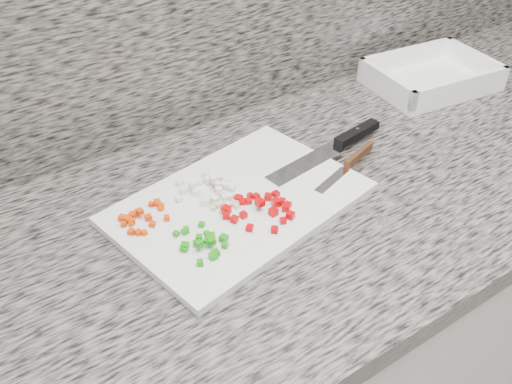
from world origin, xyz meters
TOP-DOWN VIEW (x-y plane):
  - cabinet at (0.00, 1.44)m, footprint 3.92×0.62m
  - countertop at (0.00, 1.44)m, footprint 3.96×0.64m
  - cutting_board at (-0.11, 1.47)m, footprint 0.44×0.33m
  - carrot_pile at (-0.26, 1.51)m, footprint 0.08×0.07m
  - onion_pile at (-0.14, 1.51)m, footprint 0.10×0.09m
  - green_pepper_pile at (-0.21, 1.40)m, footprint 0.07×0.09m
  - red_pepper_pile at (-0.10, 1.42)m, footprint 0.11×0.11m
  - garlic_pile at (-0.13, 1.47)m, footprint 0.06×0.05m
  - chef_knife at (0.14, 1.50)m, footprint 0.28×0.07m
  - paring_knife at (0.11, 1.44)m, footprint 0.17×0.06m
  - tray at (0.48, 1.59)m, footprint 0.29×0.22m

SIDE VIEW (x-z plane):
  - cabinet at x=0.00m, z-range 0.00..0.86m
  - countertop at x=0.00m, z-range 0.86..0.90m
  - cutting_board at x=-0.11m, z-range 0.90..0.91m
  - garlic_pile at x=-0.13m, z-range 0.91..0.92m
  - tray at x=0.48m, z-range 0.89..0.95m
  - carrot_pile at x=-0.26m, z-range 0.91..0.93m
  - chef_knife at x=0.14m, z-range 0.91..0.93m
  - red_pepper_pile at x=-0.10m, z-range 0.91..0.93m
  - paring_knife at x=0.11m, z-range 0.91..0.93m
  - onion_pile at x=-0.14m, z-range 0.91..0.93m
  - green_pepper_pile at x=-0.21m, z-range 0.91..0.93m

